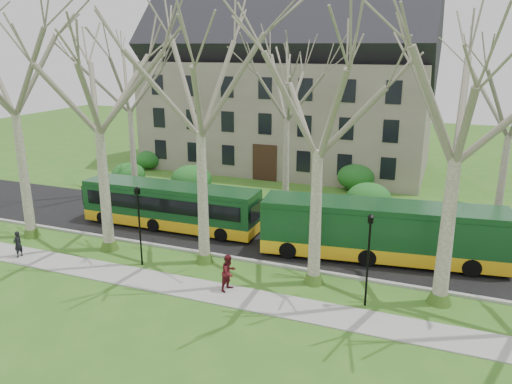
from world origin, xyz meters
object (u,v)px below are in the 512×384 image
bus_lead (170,205)px  bus_follow (381,231)px  pedestrian_a (18,244)px  pedestrian_b (229,272)px

bus_lead → bus_follow: 13.36m
pedestrian_a → pedestrian_b: pedestrian_b is taller
bus_follow → bus_lead: bearing=172.0°
bus_follow → pedestrian_b: size_ratio=7.20×
bus_follow → pedestrian_b: 9.02m
pedestrian_b → bus_lead: bearing=63.8°
pedestrian_a → pedestrian_b: size_ratio=0.84×
bus_follow → pedestrian_b: bearing=-141.5°
bus_lead → bus_follow: bearing=-1.1°
bus_lead → bus_follow: size_ratio=0.90×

